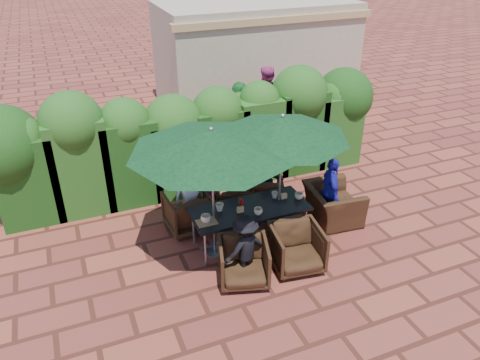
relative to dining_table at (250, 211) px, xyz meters
name	(u,v)px	position (x,y,z in m)	size (l,w,h in m)	color
ground	(236,240)	(-0.21, 0.14, -0.67)	(80.00, 80.00, 0.00)	brown
dining_table	(250,211)	(0.00, 0.00, 0.00)	(2.16, 0.90, 0.75)	black
umbrella_left	(211,141)	(-0.70, -0.03, 1.54)	(2.80, 2.80, 2.46)	gray
umbrella_right	(282,127)	(0.63, 0.06, 1.54)	(2.39, 2.39, 2.46)	gray
chair_far_left	(188,210)	(-0.93, 0.87, -0.25)	(0.82, 0.77, 0.84)	black
chair_far_mid	(234,197)	(0.10, 1.04, -0.30)	(0.72, 0.68, 0.74)	black
chair_far_right	(263,190)	(0.75, 1.04, -0.27)	(0.79, 0.74, 0.81)	black
chair_near_left	(244,260)	(-0.52, -0.97, -0.26)	(0.80, 0.75, 0.83)	black
chair_near_right	(297,246)	(0.47, -0.98, -0.24)	(0.84, 0.79, 0.86)	black
chair_end_right	(333,199)	(1.86, 0.07, -0.19)	(1.10, 0.72, 0.96)	black
adult_far_left	(190,196)	(-0.84, 1.00, -0.04)	(0.62, 0.37, 1.26)	silver
adult_far_mid	(234,188)	(0.07, 0.93, -0.01)	(0.48, 0.39, 1.33)	#1E1FA7
adult_far_right	(268,182)	(0.81, 0.91, -0.03)	(0.62, 0.38, 1.30)	black
adult_near_left	(245,248)	(-0.46, -0.90, -0.07)	(0.77, 0.35, 1.21)	black
adult_end_right	(331,191)	(1.75, 0.04, 0.02)	(0.82, 0.41, 1.39)	#1E1FA7
child_left	(209,198)	(-0.40, 1.12, -0.24)	(0.31, 0.25, 0.87)	#CB4790
child_right	(246,192)	(0.38, 1.09, -0.27)	(0.29, 0.24, 0.81)	#9E4EAA
pedestrian_a	(240,112)	(1.62, 4.44, 0.15)	(1.55, 0.55, 1.66)	#227D2D
pedestrian_b	(265,100)	(2.49, 4.67, 0.29)	(0.92, 0.56, 1.92)	#CB4790
pedestrian_c	(288,101)	(3.15, 4.55, 0.21)	(1.13, 0.52, 1.77)	gray
cup_a	(206,219)	(-0.89, -0.13, 0.15)	(0.18, 0.18, 0.14)	beige
cup_b	(220,207)	(-0.54, 0.12, 0.15)	(0.15, 0.15, 0.14)	beige
cup_c	(258,211)	(0.06, -0.25, 0.14)	(0.16, 0.16, 0.13)	beige
cup_d	(275,195)	(0.58, 0.15, 0.14)	(0.13, 0.13, 0.12)	beige
cup_e	(299,196)	(0.98, -0.06, 0.14)	(0.16, 0.16, 0.13)	beige
ketchup_bottle	(242,203)	(-0.12, 0.09, 0.16)	(0.04, 0.04, 0.17)	#B20C0A
sauce_bottle	(240,202)	(-0.15, 0.12, 0.16)	(0.04, 0.04, 0.17)	#4C230C
serving_tray	(207,222)	(-0.88, -0.16, 0.09)	(0.35, 0.25, 0.02)	#956F48
number_block_left	(240,210)	(-0.21, -0.06, 0.13)	(0.12, 0.06, 0.10)	tan
number_block_right	(284,196)	(0.73, 0.06, 0.13)	(0.12, 0.06, 0.10)	tan
hedge_wall	(188,132)	(-0.41, 2.46, 0.66)	(9.10, 1.60, 2.54)	black
building	(256,54)	(3.29, 7.14, 0.93)	(6.20, 3.08, 3.20)	#BFAF8E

